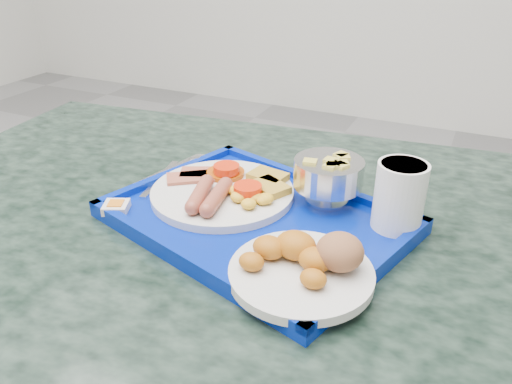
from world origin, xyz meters
TOP-DOWN VIEW (x-y plane):
  - table at (0.53, 0.14)m, footprint 1.37×0.99m
  - tray at (0.52, 0.16)m, footprint 0.47×0.40m
  - main_plate at (0.45, 0.19)m, footprint 0.22×0.22m
  - bread_plate at (0.64, 0.06)m, footprint 0.17×0.17m
  - fruit_bowl at (0.60, 0.24)m, footprint 0.10×0.10m
  - juice_cup at (0.71, 0.22)m, footprint 0.07×0.07m
  - spoon at (0.34, 0.26)m, footprint 0.06×0.18m
  - knife at (0.31, 0.21)m, footprint 0.05×0.18m
  - jam_packet at (0.33, 0.08)m, footprint 0.05×0.05m

SIDE VIEW (x-z plane):
  - table at x=0.53m, z-range 0.20..1.00m
  - tray at x=0.52m, z-range 0.80..0.83m
  - knife at x=0.31m, z-range 0.82..0.82m
  - spoon at x=0.34m, z-range 0.82..0.83m
  - jam_packet at x=0.33m, z-range 0.82..0.83m
  - main_plate at x=0.45m, z-range 0.81..0.85m
  - bread_plate at x=0.64m, z-range 0.81..0.87m
  - fruit_bowl at x=0.60m, z-range 0.83..0.90m
  - juice_cup at x=0.71m, z-range 0.82..0.92m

